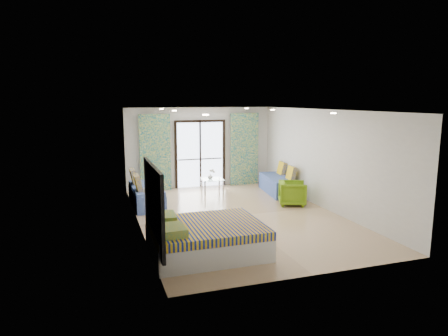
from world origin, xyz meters
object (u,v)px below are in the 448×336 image
object	(u,v)px
daybed_left	(146,195)
armchair	(292,192)
bed	(205,238)
coffee_table	(212,180)
daybed_right	(279,184)

from	to	relation	value
daybed_left	armchair	xyz separation A→B (m)	(3.96, -1.25, 0.07)
bed	coffee_table	size ratio (longest dim) A/B	2.77
daybed_right	bed	bearing A→B (deg)	-123.33
bed	armchair	distance (m)	4.30
daybed_left	daybed_right	world-z (taller)	daybed_left
bed	daybed_left	size ratio (longest dim) A/B	1.07
bed	daybed_right	world-z (taller)	daybed_right
coffee_table	daybed_right	bearing A→B (deg)	-20.54
daybed_left	armchair	distance (m)	4.16
bed	coffee_table	bearing A→B (deg)	71.93
daybed_left	coffee_table	world-z (taller)	daybed_left
bed	coffee_table	xyz separation A→B (m)	(1.60, 4.91, 0.09)
daybed_left	daybed_right	size ratio (longest dim) A/B	1.01
armchair	daybed_left	bearing A→B (deg)	94.31
daybed_left	coffee_table	xyz separation A→B (m)	(2.24, 0.94, 0.09)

